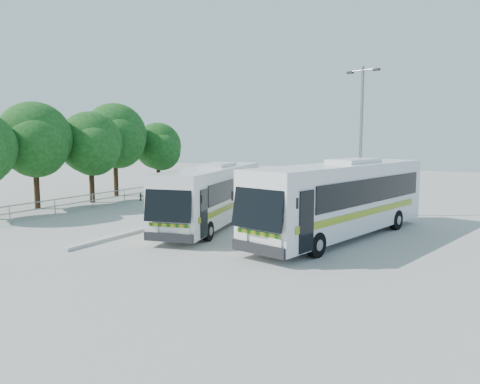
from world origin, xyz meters
The scene contains 10 objects.
ground centered at (0.00, 0.00, 0.00)m, with size 100.00×100.00×0.00m, color gray.
kerb_divider centered at (-2.30, 2.00, 0.07)m, with size 0.40×16.00×0.15m, color #B2B2AD.
railing centered at (-10.00, 4.00, 0.74)m, with size 0.06×22.00×1.00m.
tree_far_b centered at (-13.02, 1.20, 4.57)m, with size 5.33×5.03×6.96m.
tree_far_c centered at (-12.12, 5.10, 4.26)m, with size 4.97×4.69×6.49m.
tree_far_d centered at (-13.31, 8.80, 4.82)m, with size 5.62×5.30×7.33m.
tree_far_e centered at (-12.63, 13.30, 3.89)m, with size 4.54×4.28×5.92m.
coach_main centered at (0.07, 1.76, 1.70)m, with size 4.54×11.38×3.10m.
coach_adjacent centered at (6.91, 2.18, 1.89)m, with size 5.28×12.67×3.45m.
lamppost centered at (6.10, 8.59, 4.82)m, with size 2.08×0.87×8.74m.
Camera 1 is at (13.09, -19.06, 4.72)m, focal length 35.00 mm.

